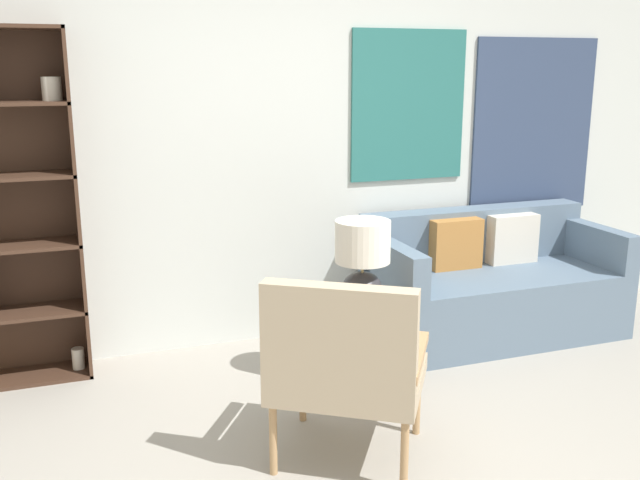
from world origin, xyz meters
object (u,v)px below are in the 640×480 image
armchair (344,362)px  couch (490,286)px  side_table (369,308)px  table_lamp (363,253)px

armchair → couch: 2.03m
couch → side_table: couch is taller
armchair → side_table: bearing=59.2°
table_lamp → side_table: bearing=7.9°
armchair → table_lamp: (0.41, 0.76, 0.27)m
couch → table_lamp: (-1.17, -0.49, 0.46)m
armchair → table_lamp: table_lamp is taller
armchair → side_table: size_ratio=1.75×
side_table → couch: bearing=23.5°
side_table → table_lamp: bearing=-172.1°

